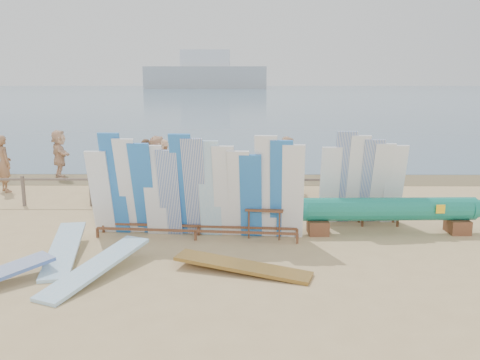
{
  "coord_description": "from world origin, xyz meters",
  "views": [
    {
      "loc": [
        2.53,
        -11.55,
        3.71
      ],
      "look_at": [
        2.41,
        1.97,
        1.0
      ],
      "focal_mm": 38.0,
      "sensor_mm": 36.0,
      "label": 1
    }
  ],
  "objects_px": {
    "beach_chair_left": "(154,193)",
    "beachgoer_6": "(286,168)",
    "beachgoer_4": "(147,168)",
    "beachgoer_7": "(281,168)",
    "main_surfboard_rack": "(196,191)",
    "side_surfboard_rack": "(362,183)",
    "flat_board_c": "(243,272)",
    "beachgoer_11": "(59,154)",
    "flat_board_b": "(97,277)",
    "beachgoer_3": "(163,161)",
    "beachgoer_2": "(125,167)",
    "beachgoer_5": "(158,162)",
    "stroller": "(233,187)",
    "outrigger_canoe": "(389,210)",
    "beachgoer_1": "(4,164)",
    "beachgoer_8": "(287,164)",
    "beachgoer_10": "(343,170)",
    "beachgoer_extra_0": "(346,164)",
    "vendor_table": "(265,221)",
    "flat_board_a": "(65,258)",
    "beach_chair_right": "(165,193)"
  },
  "relations": [
    {
      "from": "beach_chair_left",
      "to": "beachgoer_extra_0",
      "type": "height_order",
      "value": "beachgoer_extra_0"
    },
    {
      "from": "stroller",
      "to": "beachgoer_10",
      "type": "xyz_separation_m",
      "value": [
        3.53,
        1.04,
        0.35
      ]
    },
    {
      "from": "side_surfboard_rack",
      "to": "beachgoer_1",
      "type": "xyz_separation_m",
      "value": [
        -10.95,
        3.79,
        -0.15
      ]
    },
    {
      "from": "main_surfboard_rack",
      "to": "beachgoer_10",
      "type": "relative_size",
      "value": 3.15
    },
    {
      "from": "beach_chair_left",
      "to": "beachgoer_4",
      "type": "relative_size",
      "value": 0.5
    },
    {
      "from": "main_surfboard_rack",
      "to": "beach_chair_left",
      "type": "relative_size",
      "value": 5.51
    },
    {
      "from": "main_surfboard_rack",
      "to": "beach_chair_left",
      "type": "bearing_deg",
      "value": 119.69
    },
    {
      "from": "beachgoer_extra_0",
      "to": "beachgoer_2",
      "type": "bearing_deg",
      "value": 125.57
    },
    {
      "from": "side_surfboard_rack",
      "to": "beach_chair_left",
      "type": "height_order",
      "value": "side_surfboard_rack"
    },
    {
      "from": "main_surfboard_rack",
      "to": "side_surfboard_rack",
      "type": "relative_size",
      "value": 2.07
    },
    {
      "from": "stroller",
      "to": "beachgoer_8",
      "type": "distance_m",
      "value": 2.31
    },
    {
      "from": "beachgoer_5",
      "to": "beachgoer_3",
      "type": "height_order",
      "value": "beachgoer_5"
    },
    {
      "from": "beachgoer_7",
      "to": "beachgoer_11",
      "type": "height_order",
      "value": "beachgoer_11"
    },
    {
      "from": "flat_board_b",
      "to": "beachgoer_2",
      "type": "height_order",
      "value": "beachgoer_2"
    },
    {
      "from": "outrigger_canoe",
      "to": "beachgoer_7",
      "type": "distance_m",
      "value": 5.19
    },
    {
      "from": "beachgoer_11",
      "to": "beachgoer_7",
      "type": "bearing_deg",
      "value": -132.25
    },
    {
      "from": "beachgoer_6",
      "to": "side_surfboard_rack",
      "type": "bearing_deg",
      "value": -134.45
    },
    {
      "from": "side_surfboard_rack",
      "to": "beachgoer_2",
      "type": "bearing_deg",
      "value": 152.15
    },
    {
      "from": "beachgoer_1",
      "to": "flat_board_c",
      "type": "bearing_deg",
      "value": -176.11
    },
    {
      "from": "main_surfboard_rack",
      "to": "beachgoer_5",
      "type": "bearing_deg",
      "value": 113.61
    },
    {
      "from": "main_surfboard_rack",
      "to": "flat_board_c",
      "type": "bearing_deg",
      "value": -58.4
    },
    {
      "from": "beachgoer_4",
      "to": "beachgoer_7",
      "type": "relative_size",
      "value": 1.17
    },
    {
      "from": "beach_chair_left",
      "to": "beachgoer_6",
      "type": "relative_size",
      "value": 0.51
    },
    {
      "from": "beachgoer_5",
      "to": "outrigger_canoe",
      "type": "bearing_deg",
      "value": -155.81
    },
    {
      "from": "flat_board_c",
      "to": "beachgoer_11",
      "type": "distance_m",
      "value": 11.77
    },
    {
      "from": "beachgoer_1",
      "to": "beachgoer_extra_0",
      "type": "height_order",
      "value": "beachgoer_1"
    },
    {
      "from": "flat_board_a",
      "to": "beachgoer_7",
      "type": "height_order",
      "value": "beachgoer_7"
    },
    {
      "from": "vendor_table",
      "to": "beachgoer_1",
      "type": "xyz_separation_m",
      "value": [
        -8.46,
        4.83,
        0.56
      ]
    },
    {
      "from": "flat_board_c",
      "to": "beach_chair_left",
      "type": "distance_m",
      "value": 6.4
    },
    {
      "from": "beachgoer_2",
      "to": "beachgoer_6",
      "type": "bearing_deg",
      "value": 143.66
    },
    {
      "from": "beachgoer_7",
      "to": "flat_board_a",
      "type": "bearing_deg",
      "value": -0.7
    },
    {
      "from": "outrigger_canoe",
      "to": "beachgoer_10",
      "type": "xyz_separation_m",
      "value": [
        -0.31,
        4.19,
        0.24
      ]
    },
    {
      "from": "stroller",
      "to": "beachgoer_4",
      "type": "xyz_separation_m",
      "value": [
        -2.77,
        0.83,
        0.46
      ]
    },
    {
      "from": "beachgoer_5",
      "to": "beachgoer_7",
      "type": "relative_size",
      "value": 1.16
    },
    {
      "from": "beachgoer_7",
      "to": "beachgoer_11",
      "type": "xyz_separation_m",
      "value": [
        -8.18,
        2.23,
        0.13
      ]
    },
    {
      "from": "stroller",
      "to": "beachgoer_4",
      "type": "distance_m",
      "value": 2.92
    },
    {
      "from": "beachgoer_8",
      "to": "beachgoer_extra_0",
      "type": "height_order",
      "value": "beachgoer_8"
    },
    {
      "from": "flat_board_b",
      "to": "beachgoer_3",
      "type": "xyz_separation_m",
      "value": [
        -0.14,
        8.97,
        0.78
      ]
    },
    {
      "from": "flat_board_b",
      "to": "beachgoer_8",
      "type": "bearing_deg",
      "value": 85.04
    },
    {
      "from": "beachgoer_10",
      "to": "vendor_table",
      "type": "bearing_deg",
      "value": -94.23
    },
    {
      "from": "flat_board_c",
      "to": "beachgoer_11",
      "type": "xyz_separation_m",
      "value": [
        -6.93,
        9.47,
        0.92
      ]
    },
    {
      "from": "beachgoer_11",
      "to": "beachgoer_2",
      "type": "xyz_separation_m",
      "value": [
        3.03,
        -2.49,
        -0.07
      ]
    },
    {
      "from": "beachgoer_4",
      "to": "main_surfboard_rack",
      "type": "bearing_deg",
      "value": 30.2
    },
    {
      "from": "side_surfboard_rack",
      "to": "beachgoer_8",
      "type": "distance_m",
      "value": 4.16
    },
    {
      "from": "beachgoer_6",
      "to": "beachgoer_4",
      "type": "distance_m",
      "value": 4.43
    },
    {
      "from": "stroller",
      "to": "outrigger_canoe",
      "type": "bearing_deg",
      "value": -63.29
    },
    {
      "from": "beach_chair_right",
      "to": "beachgoer_8",
      "type": "bearing_deg",
      "value": 1.04
    },
    {
      "from": "vendor_table",
      "to": "beachgoer_3",
      "type": "distance_m",
      "value": 7.29
    },
    {
      "from": "outrigger_canoe",
      "to": "beachgoer_2",
      "type": "distance_m",
      "value": 8.64
    },
    {
      "from": "beachgoer_4",
      "to": "beachgoer_11",
      "type": "height_order",
      "value": "beachgoer_4"
    }
  ]
}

